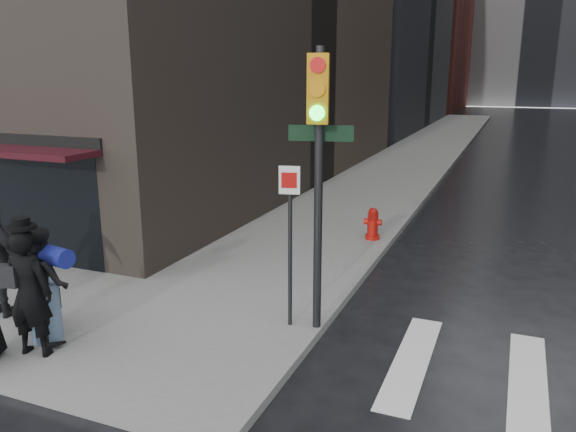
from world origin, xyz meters
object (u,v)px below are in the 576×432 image
object	(u,v)px
man_overcoat	(18,299)
traffic_light	(316,154)
man_jeans	(43,284)
fire_hydrant	(373,225)

from	to	relation	value
man_overcoat	traffic_light	size ratio (longest dim) A/B	0.48
man_overcoat	man_jeans	size ratio (longest dim) A/B	1.16
man_overcoat	fire_hydrant	bearing A→B (deg)	-123.26
traffic_light	fire_hydrant	size ratio (longest dim) A/B	5.49
man_overcoat	fire_hydrant	distance (m)	8.42
man_jeans	fire_hydrant	distance (m)	7.97
man_overcoat	man_jeans	xyz separation A→B (m)	(-0.08, 0.53, 0.03)
fire_hydrant	traffic_light	bearing A→B (deg)	-86.14
man_overcoat	fire_hydrant	size ratio (longest dim) A/B	2.63
man_overcoat	man_jeans	world-z (taller)	man_overcoat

